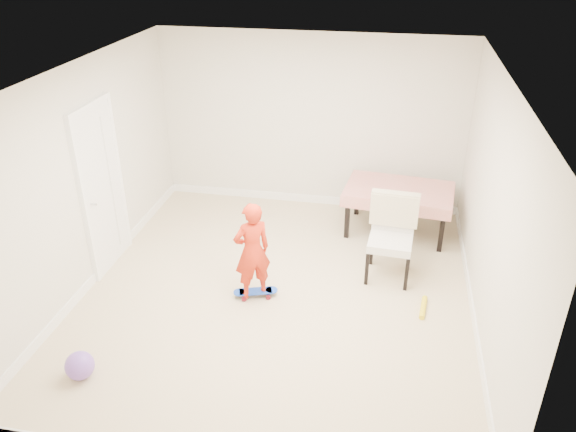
% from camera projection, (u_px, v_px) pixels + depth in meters
% --- Properties ---
extents(ground, '(5.00, 5.00, 0.00)m').
position_uv_depth(ground, '(277.00, 294.00, 6.67)').
color(ground, '#C3AF87').
rests_on(ground, ground).
extents(ceiling, '(4.50, 5.00, 0.04)m').
position_uv_depth(ceiling, '(274.00, 77.00, 5.46)').
color(ceiling, white).
rests_on(ceiling, wall_back).
extents(wall_back, '(4.50, 0.04, 2.60)m').
position_uv_depth(wall_back, '(311.00, 123.00, 8.21)').
color(wall_back, beige).
rests_on(wall_back, ground).
extents(wall_front, '(4.50, 0.04, 2.60)m').
position_uv_depth(wall_front, '(202.00, 347.00, 3.90)').
color(wall_front, beige).
rests_on(wall_front, ground).
extents(wall_left, '(0.04, 5.00, 2.60)m').
position_uv_depth(wall_left, '(85.00, 179.00, 6.43)').
color(wall_left, beige).
rests_on(wall_left, ground).
extents(wall_right, '(0.04, 5.00, 2.60)m').
position_uv_depth(wall_right, '(490.00, 213.00, 5.69)').
color(wall_right, beige).
rests_on(wall_right, ground).
extents(door, '(0.11, 0.94, 2.11)m').
position_uv_depth(door, '(102.00, 190.00, 6.82)').
color(door, white).
rests_on(door, ground).
extents(baseboard_back, '(4.50, 0.02, 0.12)m').
position_uv_depth(baseboard_back, '(309.00, 199.00, 8.80)').
color(baseboard_back, white).
rests_on(baseboard_back, ground).
extents(baseboard_left, '(0.02, 5.00, 0.12)m').
position_uv_depth(baseboard_left, '(101.00, 270.00, 7.01)').
color(baseboard_left, white).
rests_on(baseboard_left, ground).
extents(baseboard_right, '(0.02, 5.00, 0.12)m').
position_uv_depth(baseboard_right, '(473.00, 311.00, 6.26)').
color(baseboard_right, white).
rests_on(baseboard_right, ground).
extents(dining_table, '(1.54, 1.07, 0.68)m').
position_uv_depth(dining_table, '(397.00, 210.00, 7.85)').
color(dining_table, '#AA090D').
rests_on(dining_table, ground).
extents(dining_chair, '(0.62, 0.69, 1.05)m').
position_uv_depth(dining_chair, '(391.00, 240.00, 6.75)').
color(dining_chair, white).
rests_on(dining_chair, ground).
extents(skateboard, '(0.55, 0.34, 0.08)m').
position_uv_depth(skateboard, '(256.00, 293.00, 6.60)').
color(skateboard, blue).
rests_on(skateboard, ground).
extents(child, '(0.52, 0.49, 1.20)m').
position_uv_depth(child, '(252.00, 254.00, 6.33)').
color(child, red).
rests_on(child, ground).
extents(balloon, '(0.28, 0.28, 0.28)m').
position_uv_depth(balloon, '(80.00, 366.00, 5.39)').
color(balloon, '#784FBF').
rests_on(balloon, ground).
extents(foam_toy, '(0.11, 0.40, 0.06)m').
position_uv_depth(foam_toy, '(423.00, 307.00, 6.38)').
color(foam_toy, yellow).
rests_on(foam_toy, ground).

